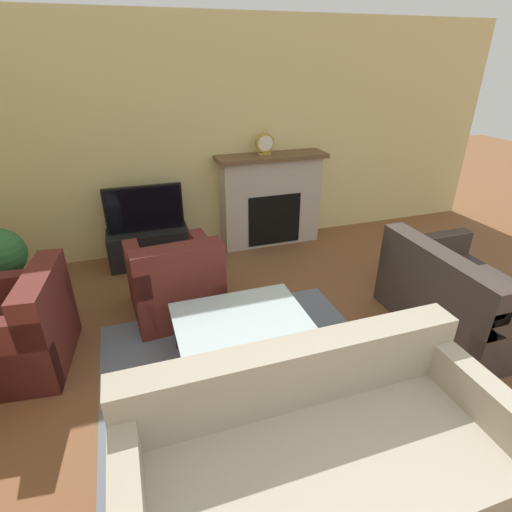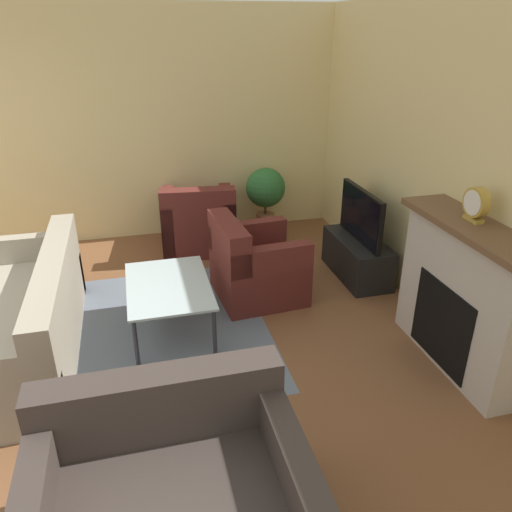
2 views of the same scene
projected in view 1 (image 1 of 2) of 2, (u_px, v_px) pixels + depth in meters
The scene contains 12 objects.
wall_back at pixel (203, 141), 4.77m from camera, with size 8.04×0.06×2.70m.
area_rug at pixel (245, 369), 3.21m from camera, with size 2.22×1.90×0.00m.
fireplace at pixel (270, 198), 5.16m from camera, with size 1.39×0.40×1.18m.
tv_stand at pixel (149, 246), 4.79m from camera, with size 0.94×0.42×0.42m.
tv at pixel (144, 209), 4.57m from camera, with size 0.88×0.06×0.54m.
couch_sectional at pixel (317, 460), 2.18m from camera, with size 2.07×0.98×0.82m.
couch_loveseat at pixel (462, 300), 3.60m from camera, with size 0.99×1.33×0.82m.
armchair_by_window at pixel (14, 335), 3.13m from camera, with size 0.93×0.93×0.82m.
armchair_accent at pixel (175, 285), 3.81m from camera, with size 0.86×0.86×0.82m.
coffee_table at pixel (240, 320), 3.14m from camera, with size 1.02×0.70×0.44m.
potted_plant at pixel (0, 260), 3.70m from camera, with size 0.49×0.49×0.86m.
mantel_clock at pixel (265, 144), 4.82m from camera, with size 0.22×0.07×0.25m.
Camera 1 is at (-0.93, -0.11, 2.27)m, focal length 28.00 mm.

